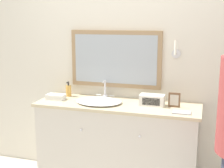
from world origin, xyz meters
TOP-DOWN VIEW (x-y plane):
  - wall_back at (-0.00, 0.58)m, footprint 8.00×0.18m
  - vanity_counter at (0.00, 0.28)m, footprint 1.66×0.55m
  - sink_basin at (-0.19, 0.26)m, footprint 0.47×0.43m
  - soap_bottle at (-0.61, 0.42)m, footprint 0.06×0.06m
  - appliance_box at (0.35, 0.31)m, footprint 0.24×0.13m
  - picture_frame at (0.56, 0.31)m, footprint 0.11×0.01m
  - hand_towel_near_sink at (-0.68, 0.25)m, footprint 0.19×0.11m
  - metal_tray at (0.65, 0.14)m, footprint 0.17×0.12m

SIDE VIEW (x-z plane):
  - vanity_counter at x=0.00m, z-range 0.00..0.91m
  - metal_tray at x=0.65m, z-range 0.90..0.91m
  - sink_basin at x=-0.19m, z-range 0.82..1.02m
  - hand_towel_near_sink at x=-0.68m, z-range 0.90..0.96m
  - appliance_box at x=0.35m, z-range 0.90..1.01m
  - soap_bottle at x=-0.61m, z-range 0.89..1.05m
  - picture_frame at x=0.56m, z-range 0.90..1.05m
  - wall_back at x=0.00m, z-range 0.00..2.55m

